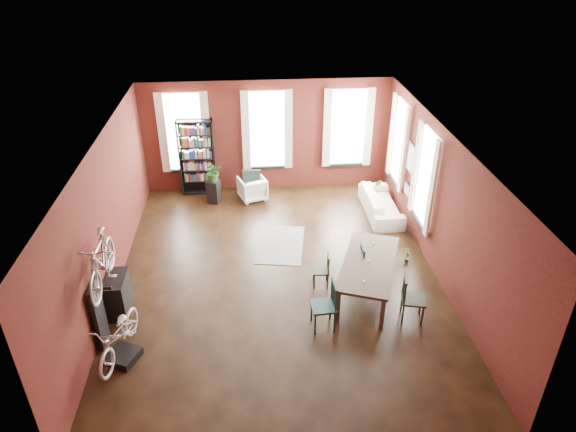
{
  "coord_description": "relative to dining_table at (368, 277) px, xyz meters",
  "views": [
    {
      "loc": [
        -0.57,
        -9.29,
        6.83
      ],
      "look_at": [
        0.27,
        0.6,
        1.18
      ],
      "focal_mm": 32.0,
      "sensor_mm": 36.0,
      "label": 1
    }
  ],
  "objects": [
    {
      "name": "plant_stand",
      "position": [
        -3.4,
        4.41,
        -0.06
      ],
      "size": [
        0.42,
        0.42,
        0.65
      ],
      "primitive_type": "cube",
      "rotation": [
        0.0,
        0.0,
        -0.34
      ],
      "color": "black",
      "rests_on": "ground"
    },
    {
      "name": "bookshelf",
      "position": [
        -3.83,
        5.04,
        0.71
      ],
      "size": [
        1.0,
        0.32,
        2.2
      ],
      "primitive_type": "cube",
      "color": "black",
      "rests_on": "ground"
    },
    {
      "name": "plant_small",
      "position": [
        1.17,
        1.01,
        -0.32
      ],
      "size": [
        0.42,
        0.38,
        0.13
      ],
      "primitive_type": "imported",
      "rotation": [
        0.0,
        0.0,
        0.95
      ],
      "color": "#375F26",
      "rests_on": "ground"
    },
    {
      "name": "dining_chair_d",
      "position": [
        0.12,
        0.33,
        0.08
      ],
      "size": [
        0.44,
        0.44,
        0.93
      ],
      "primitive_type": "cube",
      "rotation": [
        0.0,
        0.0,
        1.54
      ],
      "color": "#173233",
      "rests_on": "ground"
    },
    {
      "name": "dining_chair_b",
      "position": [
        -0.95,
        0.33,
        0.0
      ],
      "size": [
        0.39,
        0.39,
        0.78
      ],
      "primitive_type": "cube",
      "rotation": [
        0.0,
        0.0,
        -1.65
      ],
      "color": "#1F2D1A",
      "rests_on": "ground"
    },
    {
      "name": "plant_on_stand",
      "position": [
        -3.36,
        4.4,
        0.48
      ],
      "size": [
        0.57,
        0.61,
        0.43
      ],
      "primitive_type": "imported",
      "rotation": [
        0.0,
        0.0,
        0.15
      ],
      "color": "#295A24",
      "rests_on": "plant_stand"
    },
    {
      "name": "bike_trainer",
      "position": [
        -4.79,
        -1.55,
        -0.31
      ],
      "size": [
        0.69,
        0.69,
        0.15
      ],
      "primitive_type": "cube",
      "rotation": [
        0.0,
        0.0,
        -0.43
      ],
      "color": "black",
      "rests_on": "ground"
    },
    {
      "name": "room",
      "position": [
        -1.58,
        1.36,
        1.75
      ],
      "size": [
        9.0,
        9.04,
        3.22
      ],
      "color": "black",
      "rests_on": "ground"
    },
    {
      "name": "cream_sofa",
      "position": [
        1.12,
        3.34,
        0.02
      ],
      "size": [
        0.61,
        2.08,
        0.81
      ],
      "primitive_type": "imported",
      "rotation": [
        0.0,
        0.0,
        1.57
      ],
      "color": "beige",
      "rests_on": "ground"
    },
    {
      "name": "bicycle_hung",
      "position": [
        -4.98,
        -1.06,
        1.75
      ],
      "size": [
        0.47,
        1.0,
        1.66
      ],
      "primitive_type": "imported",
      "color": "#A5A8AD",
      "rests_on": "bike_wall_rack"
    },
    {
      "name": "bike_wall_rack",
      "position": [
        -5.23,
        -1.06,
        0.26
      ],
      "size": [
        0.16,
        0.6,
        1.3
      ],
      "primitive_type": "cube",
      "color": "black",
      "rests_on": "ground"
    },
    {
      "name": "dining_chair_c",
      "position": [
        0.69,
        -0.92,
        0.11
      ],
      "size": [
        0.55,
        0.55,
        0.99
      ],
      "primitive_type": "cube",
      "rotation": [
        0.0,
        0.0,
        1.35
      ],
      "color": "black",
      "rests_on": "ground"
    },
    {
      "name": "plant_by_sofa",
      "position": [
        1.17,
        4.21,
        -0.25
      ],
      "size": [
        0.34,
        0.62,
        0.27
      ],
      "primitive_type": "imported",
      "rotation": [
        0.0,
        0.0,
        -0.01
      ],
      "color": "#306127",
      "rests_on": "ground"
    },
    {
      "name": "bicycle_floor",
      "position": [
        -4.78,
        -1.56,
        0.56
      ],
      "size": [
        0.71,
        0.93,
        1.59
      ],
      "primitive_type": "imported",
      "rotation": [
        0.0,
        0.0,
        -0.2
      ],
      "color": "#BFB2AF",
      "rests_on": "bike_trainer"
    },
    {
      "name": "dining_chair_a",
      "position": [
        -1.09,
        -0.99,
        0.12
      ],
      "size": [
        0.49,
        0.49,
        1.01
      ],
      "primitive_type": "cube",
      "rotation": [
        0.0,
        0.0,
        -1.51
      ],
      "color": "#193838",
      "rests_on": "ground"
    },
    {
      "name": "white_armchair",
      "position": [
        -2.31,
        4.5,
        -0.02
      ],
      "size": [
        0.88,
        0.85,
        0.72
      ],
      "primitive_type": "imported",
      "rotation": [
        0.0,
        0.0,
        3.47
      ],
      "color": "white",
      "rests_on": "ground"
    },
    {
      "name": "console_table",
      "position": [
        -5.11,
        -0.16,
        0.01
      ],
      "size": [
        0.4,
        0.8,
        0.8
      ],
      "primitive_type": "cube",
      "color": "black",
      "rests_on": "ground"
    },
    {
      "name": "striped_rug",
      "position": [
        -1.7,
        2.01,
        -0.38
      ],
      "size": [
        1.37,
        1.91,
        0.01
      ],
      "primitive_type": "cube",
      "rotation": [
        0.0,
        0.0,
        -0.16
      ],
      "color": "black",
      "rests_on": "ground"
    },
    {
      "name": "dining_table",
      "position": [
        0.0,
        0.0,
        0.0
      ],
      "size": [
        1.75,
        2.48,
        0.77
      ],
      "primitive_type": "cube",
      "rotation": [
        0.0,
        0.0,
        -0.36
      ],
      "color": "#433428",
      "rests_on": "ground"
    }
  ]
}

